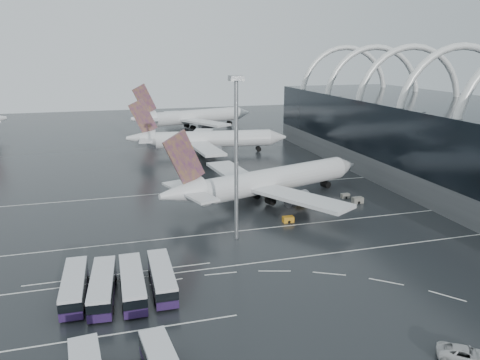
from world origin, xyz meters
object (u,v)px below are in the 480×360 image
object	(u,v)px
gse_cart_belly_a	(301,201)
gse_cart_belly_e	(270,193)
airliner_main	(266,182)
floodlight_mast	(236,140)
airliner_gate_c	(192,117)
gse_cart_belly_c	(288,219)
gse_cart_belly_d	(357,200)
bus_row_near_d	(162,277)
bus_row_near_b	(102,287)
van_curve_a	(465,355)
gse_cart_belly_b	(345,196)
bus_row_near_c	(132,283)
airliner_gate_b	(205,140)
bus_row_near_a	(74,286)

from	to	relation	value
gse_cart_belly_a	gse_cart_belly_e	xyz separation A→B (m)	(-4.56, 7.67, -0.02)
airliner_main	floodlight_mast	world-z (taller)	floodlight_mast
gse_cart_belly_e	airliner_gate_c	bearing A→B (deg)	90.10
gse_cart_belly_c	gse_cart_belly_d	distance (m)	20.68
bus_row_near_d	gse_cart_belly_e	bearing A→B (deg)	-37.69
bus_row_near_b	gse_cart_belly_e	world-z (taller)	bus_row_near_b
gse_cart_belly_c	gse_cart_belly_e	bearing A→B (deg)	82.24
van_curve_a	gse_cart_belly_b	size ratio (longest dim) A/B	3.14
bus_row_near_c	bus_row_near_d	distance (m)	4.24
bus_row_near_d	gse_cart_belly_d	distance (m)	54.09
bus_row_near_c	gse_cart_belly_c	xyz separation A→B (m)	(31.49, 20.89, -1.24)
bus_row_near_d	gse_cart_belly_c	world-z (taller)	bus_row_near_d
airliner_gate_b	bus_row_near_b	distance (m)	94.56
airliner_main	floodlight_mast	bearing A→B (deg)	-141.16
bus_row_near_c	bus_row_near_b	bearing A→B (deg)	88.31
van_curve_a	floodlight_mast	world-z (taller)	floodlight_mast
airliner_gate_b	airliner_gate_c	bearing A→B (deg)	92.31
bus_row_near_c	gse_cart_belly_d	size ratio (longest dim) A/B	5.67
bus_row_near_c	bus_row_near_a	bearing A→B (deg)	79.93
floodlight_mast	gse_cart_belly_b	distance (m)	39.06
gse_cart_belly_e	floodlight_mast	bearing A→B (deg)	-122.29
gse_cart_belly_b	gse_cart_belly_c	distance (m)	21.66
airliner_main	gse_cart_belly_b	distance (m)	19.06
bus_row_near_d	gse_cart_belly_c	xyz separation A→B (m)	(27.31, 20.13, -1.19)
airliner_gate_b	bus_row_near_a	distance (m)	94.77
gse_cart_belly_c	gse_cart_belly_e	xyz separation A→B (m)	(2.42, 17.78, 0.05)
floodlight_mast	gse_cart_belly_e	distance (m)	32.43
bus_row_near_c	airliner_main	bearing A→B (deg)	-42.38
airliner_main	airliner_gate_c	distance (m)	104.69
gse_cart_belly_d	gse_cart_belly_c	bearing A→B (deg)	-160.04
airliner_main	gse_cart_belly_e	bearing A→B (deg)	42.02
bus_row_near_a	van_curve_a	bearing A→B (deg)	-120.83
airliner_gate_b	gse_cart_belly_a	size ratio (longest dim) A/B	21.82
gse_cart_belly_c	gse_cart_belly_d	xyz separation A→B (m)	(19.44, 7.06, 0.06)
gse_cart_belly_b	bus_row_near_a	bearing A→B (deg)	-152.07
airliner_gate_c	gse_cart_belly_a	bearing A→B (deg)	-103.57
bus_row_near_c	gse_cart_belly_e	distance (m)	51.44
gse_cart_belly_b	bus_row_near_d	bearing A→B (deg)	-145.75
airliner_gate_b	gse_cart_belly_d	world-z (taller)	airliner_gate_b
van_curve_a	gse_cart_belly_d	bearing A→B (deg)	18.70
floodlight_mast	gse_cart_belly_a	world-z (taller)	floodlight_mast
van_curve_a	gse_cart_belly_a	distance (m)	55.97
airliner_gate_b	bus_row_near_c	world-z (taller)	airliner_gate_b
bus_row_near_a	gse_cart_belly_e	xyz separation A→B (m)	(41.63, 37.30, -1.14)
airliner_gate_b	floodlight_mast	world-z (taller)	floodlight_mast
airliner_gate_c	bus_row_near_c	size ratio (longest dim) A/B	4.12
floodlight_mast	gse_cart_belly_e	size ratio (longest dim) A/B	12.43
airliner_gate_c	gse_cart_belly_c	xyz separation A→B (m)	(-2.25, -118.47, -4.46)
gse_cart_belly_b	gse_cart_belly_d	distance (m)	4.15
gse_cart_belly_e	bus_row_near_c	bearing A→B (deg)	-131.25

